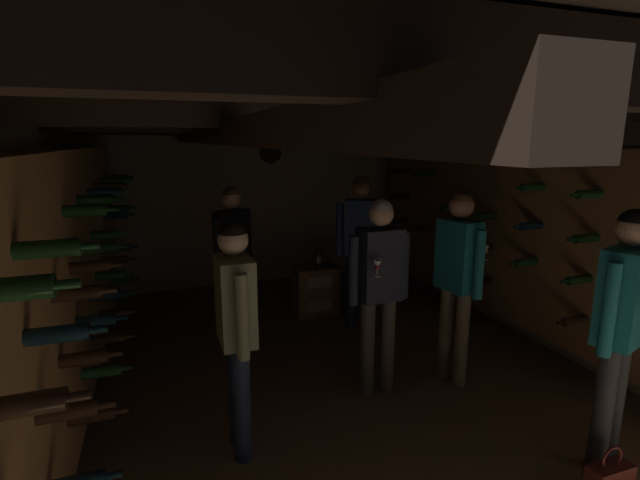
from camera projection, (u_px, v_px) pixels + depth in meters
The scene contains 11 objects.
ground_plane at pixel (339, 380), 4.19m from camera, with size 8.40×8.40×0.00m, color #8C7051.
room_shell at pixel (328, 221), 4.15m from camera, with size 4.72×6.52×2.41m.
wine_crate_stack at pixel (315, 290), 5.75m from camera, with size 0.52×0.35×0.60m.
display_bottle at pixel (318, 256), 5.67m from camera, with size 0.08×0.08×0.35m.
person_host_center at pixel (379, 279), 3.79m from camera, with size 0.54×0.33×1.67m.
person_guest_near_right at pixel (622, 315), 2.90m from camera, with size 0.51×0.41×1.72m.
person_guest_far_right at pixel (360, 238), 5.14m from camera, with size 0.50×0.34×1.73m.
person_guest_far_left at pixel (233, 251), 4.74m from camera, with size 0.43×0.44×1.67m.
person_guest_mid_left at pixel (236, 319), 3.04m from camera, with size 0.22×0.54×1.62m.
person_guest_mid_right at pixel (458, 269), 3.98m from camera, with size 0.37×0.53×1.70m.
handbag at pixel (609, 480), 2.79m from camera, with size 0.28×0.12×0.35m.
Camera 1 is at (-1.43, -3.56, 2.12)m, focal length 26.11 mm.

